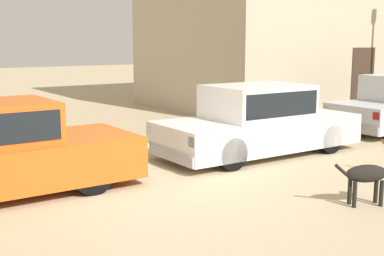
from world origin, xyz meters
TOP-DOWN VIEW (x-y plane):
  - ground_plane at (0.00, 0.00)m, footprint 80.00×80.00m
  - parked_sedan_second at (2.75, 1.17)m, footprint 4.45×1.76m
  - apartment_block at (11.77, 7.11)m, footprint 14.12×6.40m
  - stray_dog_tan at (1.86, -2.21)m, footprint 0.93×0.50m

SIDE VIEW (x-z plane):
  - ground_plane at x=0.00m, z-range 0.00..0.00m
  - stray_dog_tan at x=1.86m, z-range 0.10..0.79m
  - parked_sedan_second at x=2.75m, z-range -0.01..1.41m
  - apartment_block at x=11.77m, z-range 0.00..7.69m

